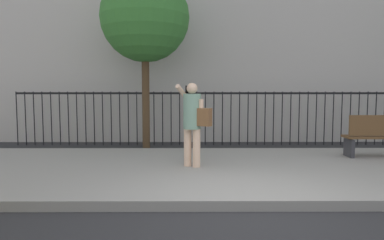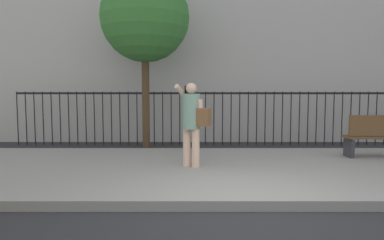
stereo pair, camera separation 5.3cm
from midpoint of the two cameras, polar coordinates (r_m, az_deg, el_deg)
ground_plane at (r=5.03m, az=9.27°, el=-14.33°), size 60.00×60.00×0.00m
sidewalk at (r=7.11m, az=6.31°, el=-7.97°), size 28.00×4.40×0.15m
iron_fence at (r=10.63m, az=4.07°, el=1.44°), size 12.03×0.04×1.60m
pedestrian_on_phone at (r=6.88m, az=-0.01°, el=0.25°), size 0.72×0.60×1.63m
street_bench at (r=8.94m, az=28.07°, el=-2.13°), size 1.60×0.45×0.95m
street_tree_mid at (r=10.04m, az=-7.70°, el=15.89°), size 2.40×2.40×4.80m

